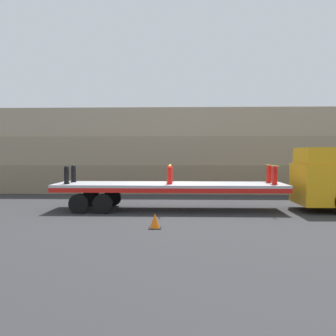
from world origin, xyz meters
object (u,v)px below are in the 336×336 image
Objects in this scene: fire_hydrant_red_near_2 at (275,175)px; truck_cab at (328,179)px; fire_hydrant_red_far_2 at (269,174)px; traffic_cone at (155,221)px; flatbed_trailer at (155,188)px; fire_hydrant_red_far_1 at (170,174)px; fire_hydrant_red_near_1 at (170,175)px; fire_hydrant_black_near_0 at (67,175)px; fire_hydrant_black_far_0 at (73,174)px.

truck_cab is at bearing 12.10° from fire_hydrant_red_near_2.
traffic_cone is (-5.10, -4.84, -1.40)m from fire_hydrant_red_far_2.
truck_cab is at bearing 0.00° from flatbed_trailer.
fire_hydrant_red_far_1 is at bearing 175.68° from truck_cab.
truck_cab reaches higher than fire_hydrant_red_near_2.
flatbed_trailer is 5.47m from fire_hydrant_red_near_2.
fire_hydrant_red_far_2 is at bearing 13.11° from fire_hydrant_red_near_1.
fire_hydrant_black_near_0 is at bearing -177.38° from truck_cab.
fire_hydrant_red_far_2 is (-2.55, 0.55, 0.18)m from truck_cab.
fire_hydrant_red_near_2 is at bearing 0.00° from fire_hydrant_black_near_0.
fire_hydrant_black_far_0 is at bearing 131.63° from traffic_cone.
fire_hydrant_black_far_0 is (-11.96, 0.55, 0.18)m from truck_cab.
fire_hydrant_red_near_2 is at bearing -90.00° from fire_hydrant_red_far_2.
fire_hydrant_red_near_1 reaches higher than traffic_cone.
fire_hydrant_red_far_1 is 1.00× the size of fire_hydrant_red_near_2.
fire_hydrant_red_far_1 and fire_hydrant_red_far_2 have the same top height.
truck_cab is 3.45× the size of fire_hydrant_red_far_1.
fire_hydrant_red_near_1 is 4.70m from fire_hydrant_red_near_2.
traffic_cone is (-5.10, -3.75, -1.40)m from fire_hydrant_red_near_2.
truck_cab is 11.97m from fire_hydrant_black_far_0.
fire_hydrant_red_near_1 is (4.70, 0.00, 0.00)m from fire_hydrant_black_near_0.
truck_cab reaches higher than fire_hydrant_black_near_0.
fire_hydrant_red_far_1 is at bearing 90.00° from fire_hydrant_red_near_1.
fire_hydrant_red_near_1 is 1.57× the size of traffic_cone.
flatbed_trailer is at bearing -142.09° from fire_hydrant_red_far_1.
truck_cab is 0.27× the size of flatbed_trailer.
fire_hydrant_black_near_0 is 1.09m from fire_hydrant_black_far_0.
fire_hydrant_red_far_2 is at bearing 0.00° from fire_hydrant_red_far_1.
fire_hydrant_red_far_2 is (5.40, 0.55, 0.64)m from flatbed_trailer.
fire_hydrant_red_near_2 is at bearing -5.78° from flatbed_trailer.
truck_cab reaches higher than fire_hydrant_red_far_2.
truck_cab reaches higher than flatbed_trailer.
truck_cab is 8.86m from traffic_cone.
fire_hydrant_red_far_1 is (0.00, 1.09, 0.00)m from fire_hydrant_red_near_1.
fire_hydrant_black_near_0 is at bearing 138.95° from traffic_cone.
fire_hydrant_red_near_2 is (9.40, 0.00, 0.00)m from fire_hydrant_black_near_0.
fire_hydrant_black_far_0 is at bearing 166.89° from fire_hydrant_red_near_1.
flatbed_trailer is 1.10m from fire_hydrant_red_far_1.
fire_hydrant_red_far_1 is at bearing 37.91° from flatbed_trailer.
fire_hydrant_black_near_0 is at bearing 180.00° from fire_hydrant_red_near_2.
fire_hydrant_red_near_2 is at bearing -167.90° from truck_cab.
fire_hydrant_red_far_2 is (4.70, 1.09, 0.00)m from fire_hydrant_red_near_1.
traffic_cone is (0.31, -4.30, -0.76)m from flatbed_trailer.
truck_cab is at bearing -4.32° from fire_hydrant_red_far_1.
fire_hydrant_black_near_0 is 1.00× the size of fire_hydrant_red_far_1.
fire_hydrant_black_near_0 is 9.40m from fire_hydrant_red_near_2.
flatbed_trailer is at bearing 94.08° from traffic_cone.
fire_hydrant_red_far_1 is (-7.25, 0.55, 0.18)m from truck_cab.
flatbed_trailer is at bearing 142.09° from fire_hydrant_red_near_1.
truck_cab is at bearing 29.31° from traffic_cone.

